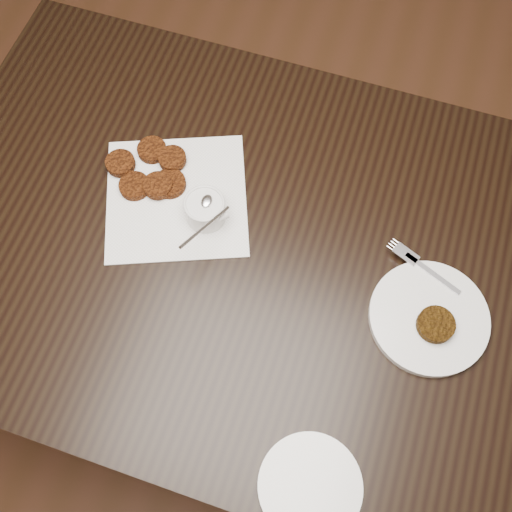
{
  "coord_description": "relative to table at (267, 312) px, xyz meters",
  "views": [
    {
      "loc": [
        0.19,
        -0.3,
        1.84
      ],
      "look_at": [
        0.05,
        0.13,
        0.8
      ],
      "focal_mm": 42.09,
      "sensor_mm": 36.0,
      "label": 1
    }
  ],
  "objects": [
    {
      "name": "sauce_ramekin",
      "position": [
        -0.15,
        0.04,
        0.44
      ],
      "size": [
        0.12,
        0.12,
        0.12
      ],
      "primitive_type": null,
      "rotation": [
        0.0,
        0.0,
        0.08
      ],
      "color": "silver",
      "rests_on": "napkin"
    },
    {
      "name": "plate_empty",
      "position": [
        0.2,
        -0.39,
        0.38
      ],
      "size": [
        0.2,
        0.2,
        0.01
      ],
      "primitive_type": "cylinder",
      "rotation": [
        0.0,
        0.0,
        -0.13
      ],
      "color": "white",
      "rests_on": "table"
    },
    {
      "name": "napkin",
      "position": [
        -0.22,
        0.06,
        0.38
      ],
      "size": [
        0.37,
        0.37,
        0.0
      ],
      "primitive_type": "cube",
      "rotation": [
        0.0,
        0.0,
        0.38
      ],
      "color": "white",
      "rests_on": "table"
    },
    {
      "name": "table",
      "position": [
        0.0,
        0.0,
        0.0
      ],
      "size": [
        1.46,
        0.94,
        0.75
      ],
      "primitive_type": "cube",
      "color": "black",
      "rests_on": "floor"
    },
    {
      "name": "patty_cluster",
      "position": [
        -0.28,
        0.08,
        0.39
      ],
      "size": [
        0.27,
        0.27,
        0.02
      ],
      "primitive_type": null,
      "rotation": [
        0.0,
        0.0,
        -0.29
      ],
      "color": "#6B2F0E",
      "rests_on": "napkin"
    },
    {
      "name": "plate_with_patty",
      "position": [
        0.32,
        -0.04,
        0.39
      ],
      "size": [
        0.3,
        0.3,
        0.03
      ],
      "primitive_type": null,
      "rotation": [
        0.0,
        0.0,
        -0.4
      ],
      "color": "white",
      "rests_on": "table"
    },
    {
      "name": "floor",
      "position": [
        -0.07,
        -0.16,
        -0.38
      ],
      "size": [
        4.0,
        4.0,
        0.0
      ],
      "primitive_type": "plane",
      "color": "#512D1B",
      "rests_on": "ground"
    }
  ]
}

